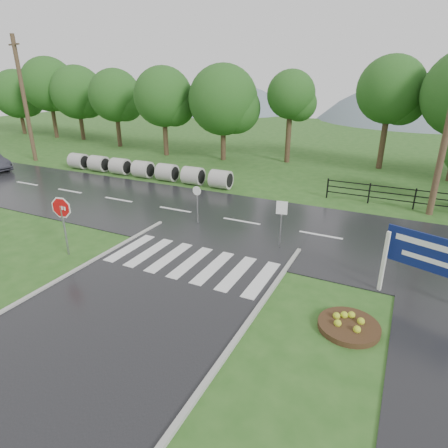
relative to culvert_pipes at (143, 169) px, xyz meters
The scene contains 14 objects.
ground 18.04m from the culvert_pipes, 56.30° to the right, with size 120.00×120.00×0.00m, color #29551C.
main_road 11.20m from the culvert_pipes, 26.56° to the right, with size 90.00×8.00×0.04m, color black.
walkway 21.53m from the culvert_pipes, 30.73° to the right, with size 2.20×11.00×0.04m, color #262629.
crosswalk 14.15m from the culvert_pipes, 44.99° to the right, with size 6.50×2.80×0.02m.
fence_west 17.78m from the culvert_pipes, ahead, with size 9.58×0.08×1.20m.
hills 54.24m from the culvert_pipes, 74.90° to the left, with size 102.00×48.00×48.00m.
treeline 14.23m from the culvert_pipes, 39.28° to the left, with size 83.20×5.20×10.00m.
culvert_pipes is the anchor object (origin of this frame).
stop_sign 12.66m from the culvert_pipes, 66.44° to the right, with size 1.16×0.23×2.65m.
estate_billboard 20.17m from the culvert_pipes, 26.03° to the right, with size 2.58×0.94×2.33m.
flower_bed 19.93m from the culvert_pipes, 35.17° to the right, with size 1.78×1.78×0.36m.
reg_sign_small 14.53m from the culvert_pipes, 28.97° to the right, with size 0.46×0.10×2.11m.
reg_sign_round 10.25m from the culvert_pipes, 37.32° to the right, with size 0.46×0.06×1.96m.
utility_pole_west 12.84m from the culvert_pipes, behind, with size 1.74×0.52×9.93m.
Camera 1 is at (7.01, -6.22, 6.95)m, focal length 30.00 mm.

